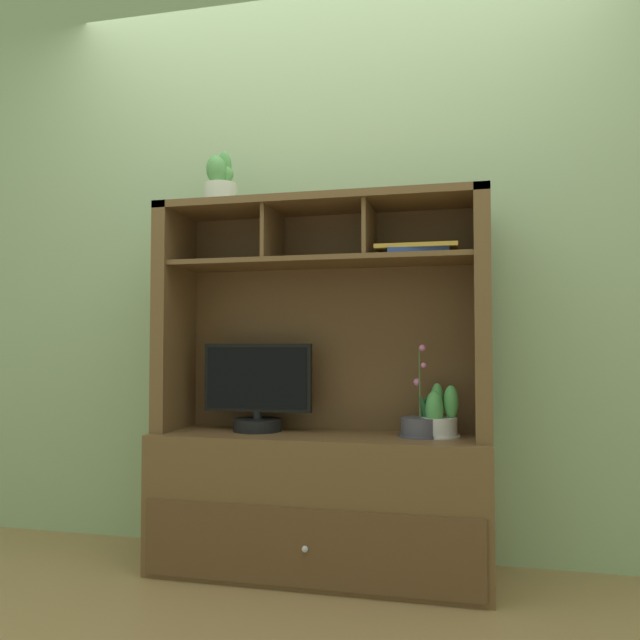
{
  "coord_description": "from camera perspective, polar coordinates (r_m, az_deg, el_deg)",
  "views": [
    {
      "loc": [
        0.59,
        -2.47,
        0.9
      ],
      "look_at": [
        0.0,
        0.0,
        1.0
      ],
      "focal_mm": 35.38,
      "sensor_mm": 36.0,
      "label": 1
    }
  ],
  "objects": [
    {
      "name": "magazine_stack_left",
      "position": [
        2.47,
        8.8,
        6.26
      ],
      "size": [
        0.31,
        0.22,
        0.03
      ],
      "color": "navy",
      "rests_on": "media_console"
    },
    {
      "name": "media_console",
      "position": [
        2.58,
        0.03,
        -12.48
      ],
      "size": [
        1.33,
        0.47,
        1.49
      ],
      "color": "brown",
      "rests_on": "ground"
    },
    {
      "name": "floor_plane",
      "position": [
        2.7,
        0.0,
        -22.03
      ],
      "size": [
        6.0,
        6.0,
        0.02
      ],
      "primitive_type": "cube",
      "color": "#9A7649",
      "rests_on": "ground"
    },
    {
      "name": "potted_orchid",
      "position": [
        2.5,
        9.04,
        -9.44
      ],
      "size": [
        0.17,
        0.17,
        0.36
      ],
      "color": "#494555",
      "rests_on": "media_console"
    },
    {
      "name": "potted_fern",
      "position": [
        2.5,
        10.74,
        -8.59
      ],
      "size": [
        0.16,
        0.16,
        0.21
      ],
      "color": "silver",
      "rests_on": "media_console"
    },
    {
      "name": "potted_succulent",
      "position": [
        2.76,
        -9.03,
        12.12
      ],
      "size": [
        0.16,
        0.16,
        0.24
      ],
      "color": "silver",
      "rests_on": "media_console"
    },
    {
      "name": "back_wall",
      "position": [
        2.83,
        1.17,
        7.88
      ],
      "size": [
        6.0,
        0.02,
        2.8
      ],
      "primitive_type": "cube",
      "color": "#9AB485",
      "rests_on": "ground"
    },
    {
      "name": "tv_monitor",
      "position": [
        2.63,
        -5.68,
        -6.58
      ],
      "size": [
        0.46,
        0.2,
        0.36
      ],
      "color": "black",
      "rests_on": "media_console"
    }
  ]
}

